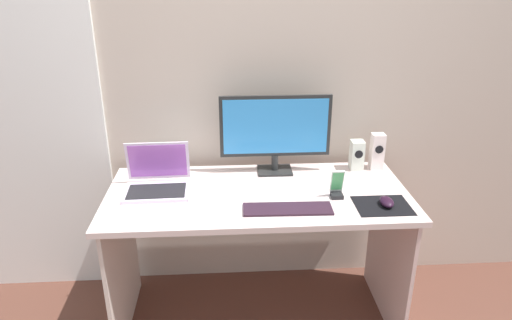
{
  "coord_description": "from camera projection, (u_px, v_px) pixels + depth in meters",
  "views": [
    {
      "loc": [
        -0.14,
        -2.02,
        1.77
      ],
      "look_at": [
        -0.01,
        -0.02,
        0.94
      ],
      "focal_mm": 32.67,
      "sensor_mm": 36.0,
      "label": 1
    }
  ],
  "objects": [
    {
      "name": "mouse",
      "position": [
        387.0,
        202.0,
        2.11
      ],
      "size": [
        0.06,
        0.1,
        0.04
      ],
      "primitive_type": "ellipsoid",
      "rotation": [
        0.0,
        0.0,
        -0.03
      ],
      "color": "black",
      "rests_on": "mousepad"
    },
    {
      "name": "door_left",
      "position": [
        26.0,
        122.0,
        2.45
      ],
      "size": [
        0.82,
        0.02,
        2.02
      ],
      "primitive_type": "cube",
      "color": "white",
      "rests_on": "ground_plane"
    },
    {
      "name": "mousepad",
      "position": [
        382.0,
        206.0,
        2.12
      ],
      "size": [
        0.25,
        0.2,
        0.0
      ],
      "primitive_type": "cube",
      "color": "black",
      "rests_on": "desk"
    },
    {
      "name": "wall_back",
      "position": [
        252.0,
        73.0,
        2.46
      ],
      "size": [
        6.0,
        0.04,
        2.5
      ],
      "primitive_type": "cube",
      "color": "#BFAF9F",
      "rests_on": "ground_plane"
    },
    {
      "name": "laptop",
      "position": [
        157.0,
        181.0,
        2.26
      ],
      "size": [
        0.32,
        0.26,
        0.22
      ],
      "color": "silver",
      "rests_on": "desk"
    },
    {
      "name": "speaker_near_monitor",
      "position": [
        357.0,
        155.0,
        2.48
      ],
      "size": [
        0.07,
        0.07,
        0.16
      ],
      "color": "silver",
      "rests_on": "desk"
    },
    {
      "name": "speaker_right",
      "position": [
        377.0,
        151.0,
        2.48
      ],
      "size": [
        0.07,
        0.07,
        0.2
      ],
      "color": "white",
      "rests_on": "desk"
    },
    {
      "name": "monitor",
      "position": [
        275.0,
        130.0,
        2.39
      ],
      "size": [
        0.57,
        0.14,
        0.42
      ],
      "color": "#232524",
      "rests_on": "desk"
    },
    {
      "name": "desk",
      "position": [
        258.0,
        220.0,
        2.31
      ],
      "size": [
        1.46,
        0.67,
        0.76
      ],
      "color": "beige",
      "rests_on": "ground_plane"
    },
    {
      "name": "fishbowl",
      "position": [
        164.0,
        161.0,
        2.43
      ],
      "size": [
        0.15,
        0.15,
        0.15
      ],
      "primitive_type": "sphere",
      "color": "silver",
      "rests_on": "desk"
    },
    {
      "name": "phone_in_dock",
      "position": [
        337.0,
        188.0,
        2.19
      ],
      "size": [
        0.06,
        0.06,
        0.14
      ],
      "color": "black",
      "rests_on": "desk"
    },
    {
      "name": "keyboard_external",
      "position": [
        288.0,
        209.0,
        2.09
      ],
      "size": [
        0.4,
        0.13,
        0.01
      ],
      "primitive_type": "cube",
      "rotation": [
        0.0,
        0.0,
        -0.03
      ],
      "color": "#2C1926",
      "rests_on": "desk"
    },
    {
      "name": "ground_plane",
      "position": [
        257.0,
        316.0,
        2.55
      ],
      "size": [
        8.0,
        8.0,
        0.0
      ],
      "primitive_type": "plane",
      "color": "brown"
    }
  ]
}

